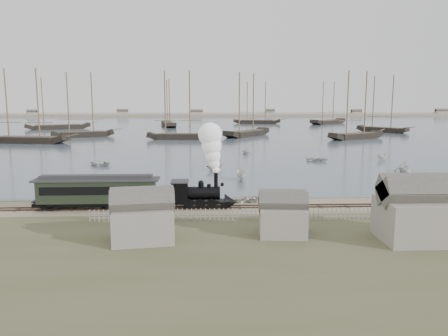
{
  "coord_description": "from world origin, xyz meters",
  "views": [
    {
      "loc": [
        -4.77,
        -48.69,
        11.84
      ],
      "look_at": [
        -2.44,
        3.73,
        3.5
      ],
      "focal_mm": 35.0,
      "sensor_mm": 36.0,
      "label": 1
    }
  ],
  "objects": [
    {
      "name": "rowboat_4",
      "position": [
        27.53,
        19.99,
        0.9
      ],
      "size": [
        4.16,
        4.21,
        1.68
      ],
      "primitive_type": "imported",
      "rotation": [
        0.0,
        0.0,
        5.41
      ],
      "color": "silver",
      "rests_on": "harbor_water"
    },
    {
      "name": "rowboat_6",
      "position": [
        -23.71,
        29.18,
        0.52
      ],
      "size": [
        5.1,
        5.44,
        0.92
      ],
      "primitive_type": "imported",
      "rotation": [
        0.0,
        0.0,
        4.12
      ],
      "color": "silver",
      "rests_on": "harbor_water"
    },
    {
      "name": "harbor_water",
      "position": [
        0.0,
        170.0,
        0.03
      ],
      "size": [
        600.0,
        336.0,
        0.06
      ],
      "primitive_type": "cube",
      "color": "#435360",
      "rests_on": "ground"
    },
    {
      "name": "schooner_2",
      "position": [
        -12.24,
        79.25,
        10.06
      ],
      "size": [
        18.87,
        5.42,
        20.0
      ],
      "primitive_type": null,
      "rotation": [
        0.0,
        0.0,
        -0.06
      ],
      "color": "black",
      "rests_on": "harbor_water"
    },
    {
      "name": "rail_track",
      "position": [
        0.0,
        -2.0,
        0.04
      ],
      "size": [
        120.0,
        1.8,
        0.16
      ],
      "color": "#32241B",
      "rests_on": "ground"
    },
    {
      "name": "ground",
      "position": [
        0.0,
        0.0,
        0.0
      ],
      "size": [
        600.0,
        600.0,
        0.0
      ],
      "primitive_type": "plane",
      "color": "gray",
      "rests_on": "ground"
    },
    {
      "name": "shed_left",
      "position": [
        -10.0,
        -13.0,
        0.0
      ],
      "size": [
        5.0,
        4.0,
        4.1
      ],
      "primitive_type": null,
      "color": "gray",
      "rests_on": "ground"
    },
    {
      "name": "schooner_5",
      "position": [
        58.48,
        104.23,
        10.06
      ],
      "size": [
        15.12,
        16.65,
        20.0
      ],
      "primitive_type": null,
      "rotation": [
        0.0,
        0.0,
        -0.86
      ],
      "color": "black",
      "rests_on": "harbor_water"
    },
    {
      "name": "locomotive",
      "position": [
        -4.28,
        -2.0,
        4.14
      ],
      "size": [
        7.19,
        2.69,
        8.97
      ],
      "color": "black",
      "rests_on": "ground"
    },
    {
      "name": "schooner_8",
      "position": [
        20.23,
        159.44,
        10.06
      ],
      "size": [
        22.8,
        8.41,
        20.0
      ],
      "primitive_type": null,
      "rotation": [
        0.0,
        0.0,
        -0.15
      ],
      "color": "black",
      "rests_on": "harbor_water"
    },
    {
      "name": "picket_fence_east",
      "position": [
        12.5,
        -7.5,
        0.0
      ],
      "size": [
        15.0,
        0.1,
        1.2
      ],
      "primitive_type": null,
      "color": "gray",
      "rests_on": "ground"
    },
    {
      "name": "rowboat_0",
      "position": [
        -16.16,
        8.52,
        0.47
      ],
      "size": [
        4.63,
        4.88,
        0.82
      ],
      "primitive_type": "imported",
      "rotation": [
        0.0,
        0.0,
        0.94
      ],
      "color": "silver",
      "rests_on": "harbor_water"
    },
    {
      "name": "far_spit",
      "position": [
        0.0,
        250.0,
        0.0
      ],
      "size": [
        500.0,
        20.0,
        1.8
      ],
      "primitive_type": "cube",
      "color": "tan",
      "rests_on": "ground"
    },
    {
      "name": "passenger_coach",
      "position": [
        -16.41,
        -2.0,
        2.05
      ],
      "size": [
        13.33,
        2.57,
        3.24
      ],
      "color": "black",
      "rests_on": "ground"
    },
    {
      "name": "rowboat_1",
      "position": [
        -3.11,
        22.97,
        0.93
      ],
      "size": [
        4.16,
        4.31,
        1.75
      ],
      "primitive_type": "imported",
      "rotation": [
        0.0,
        0.0,
        2.11
      ],
      "color": "silver",
      "rests_on": "harbor_water"
    },
    {
      "name": "schooner_9",
      "position": [
        53.97,
        157.09,
        10.06
      ],
      "size": [
        21.76,
        20.65,
        20.0
      ],
      "primitive_type": null,
      "rotation": [
        0.0,
        0.0,
        0.74
      ],
      "color": "black",
      "rests_on": "harbor_water"
    },
    {
      "name": "schooner_7",
      "position": [
        -20.19,
        139.16,
        10.06
      ],
      "size": [
        9.05,
        22.03,
        20.0
      ],
      "primitive_type": null,
      "rotation": [
        0.0,
        0.0,
        1.77
      ],
      "color": "black",
      "rests_on": "harbor_water"
    },
    {
      "name": "shed_right",
      "position": [
        13.0,
        -14.0,
        0.0
      ],
      "size": [
        6.0,
        5.0,
        5.1
      ],
      "primitive_type": null,
      "color": "gray",
      "rests_on": "ground"
    },
    {
      "name": "shed_mid",
      "position": [
        2.0,
        -12.0,
        0.0
      ],
      "size": [
        4.0,
        3.5,
        3.6
      ],
      "primitive_type": null,
      "color": "gray",
      "rests_on": "ground"
    },
    {
      "name": "picket_fence_west",
      "position": [
        -6.5,
        -7.0,
        0.0
      ],
      "size": [
        19.0,
        0.1,
        1.2
      ],
      "primitive_type": null,
      "color": "gray",
      "rests_on": "ground"
    },
    {
      "name": "schooner_4",
      "position": [
        40.05,
        78.44,
        10.06
      ],
      "size": [
        19.26,
        13.32,
        20.0
      ],
      "primitive_type": null,
      "rotation": [
        0.0,
        0.0,
        0.5
      ],
      "color": "black",
      "rests_on": "harbor_water"
    },
    {
      "name": "schooner_6",
      "position": [
        -62.2,
        125.36,
        10.06
      ],
      "size": [
        24.25,
        15.08,
        20.0
      ],
      "primitive_type": null,
      "rotation": [
        0.0,
        0.0,
        0.43
      ],
      "color": "black",
      "rests_on": "harbor_water"
    },
    {
      "name": "rowboat_3",
      "position": [
        16.66,
        32.82,
        0.48
      ],
      "size": [
        4.04,
        4.79,
        0.85
      ],
      "primitive_type": "imported",
      "rotation": [
        0.0,
        0.0,
        1.26
      ],
      "color": "silver",
      "rests_on": "harbor_water"
    },
    {
      "name": "schooner_3",
      "position": [
        8.71,
        89.72,
        10.06
      ],
      "size": [
        17.11,
        20.18,
        20.0
      ],
      "primitive_type": null,
      "rotation": [
        0.0,
        0.0,
        0.92
      ],
      "color": "black",
      "rests_on": "harbor_water"
    },
    {
      "name": "rowboat_2",
      "position": [
        0.5,
        13.87,
        0.77
      ],
      "size": [
        3.72,
        1.48,
        1.42
      ],
      "primitive_type": "imported",
      "rotation": [
        0.0,
        0.0,
        3.17
      ],
      "color": "silver",
      "rests_on": "harbor_water"
    },
    {
      "name": "beached_dinghy",
      "position": [
        0.37,
        0.55,
        0.38
      ],
      "size": [
        2.86,
        3.84,
        0.76
      ],
      "primitive_type": "imported",
      "rotation": [
        0.0,
        0.0,
        1.64
      ],
      "color": "silver",
      "rests_on": "ground"
    },
    {
      "name": "schooner_0",
      "position": [
        -52.86,
        70.78,
        10.06
      ],
      "size": [
        24.03,
        9.72,
        20.0
      ],
      "primitive_type": null,
      "rotation": [
        0.0,
        0.0,
        -0.19
      ],
      "color": "black",
      "rests_on": "harbor_water"
    },
    {
      "name": "rowboat_5",
      "position": [
        29.83,
        34.32,
        0.68
      ],
      "size": [
        3.02,
        3.25,
        1.25
      ],
      "primitive_type": "imported",
      "rotation": [
        0.0,
        0.0,
        2.27
      ],
      "color": "silver",
      "rests_on": "harbor_water"
    },
    {
      "name": "rowboat_7",
      "position": [
        3.97,
        44.15,
        0.77
      ],
      "size": [
        3.43,
        3.26,
        1.41
      ],
      "primitive_type": "imported",
      "rotation": [
        0.0,
        0.0,
        0.46
      ],
      "color": "silver",
      "rests_on": "harbor_water"
    },
    {
      "name": "schooner_1",
      "position": [
        -42.62,
        88.68,
        10.06
      ],
      "size": [
        18.84,
        10.92,
        20.0
      ],
      "primitive_type": null,
      "rotation": [
        0.0,
        0.0,
        0.38
      ],
      "color": "black",
      "rests_on": "harbor_water"
    }
  ]
}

